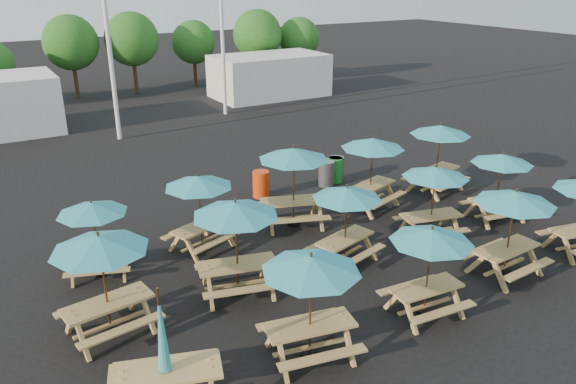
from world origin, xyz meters
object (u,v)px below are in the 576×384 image
picnic_unit_1 (100,249)px  picnic_unit_14 (440,134)px  waste_bin_2 (335,170)px  picnic_unit_8 (294,159)px  picnic_unit_7 (347,198)px  picnic_unit_13 (502,163)px  waste_bin_0 (261,184)px  waste_bin_1 (326,173)px  waste_bin_3 (336,169)px  picnic_unit_0 (165,361)px  picnic_unit_3 (311,271)px  picnic_unit_11 (373,148)px  picnic_unit_4 (236,215)px  picnic_unit_9 (515,203)px  picnic_unit_6 (431,241)px  picnic_unit_10 (435,177)px  picnic_unit_5 (199,186)px  picnic_unit_2 (92,213)px

picnic_unit_1 → picnic_unit_14: picnic_unit_14 is taller
waste_bin_2 → picnic_unit_8: bearing=-142.9°
picnic_unit_7 → picnic_unit_13: size_ratio=1.04×
waste_bin_0 → waste_bin_1: same height
picnic_unit_8 → picnic_unit_13: (5.83, -2.97, -0.28)m
picnic_unit_1 → picnic_unit_13: (12.30, -0.13, -0.17)m
picnic_unit_7 → waste_bin_2: size_ratio=2.45×
picnic_unit_1 → waste_bin_3: size_ratio=2.57×
picnic_unit_0 → waste_bin_3: size_ratio=2.69×
picnic_unit_3 → picnic_unit_11: picnic_unit_11 is taller
picnic_unit_4 → picnic_unit_11: bearing=37.2°
picnic_unit_9 → waste_bin_0: size_ratio=2.51×
picnic_unit_1 → waste_bin_3: (9.94, 5.44, -1.63)m
picnic_unit_1 → picnic_unit_6: (6.54, -2.99, -0.19)m
picnic_unit_13 → waste_bin_3: (-2.36, 5.58, -1.45)m
picnic_unit_8 → waste_bin_2: (3.38, 2.56, -1.73)m
picnic_unit_8 → picnic_unit_10: 4.22m
picnic_unit_3 → picnic_unit_5: bearing=101.1°
picnic_unit_2 → picnic_unit_11: bearing=18.5°
waste_bin_2 → picnic_unit_2: bearing=-164.4°
picnic_unit_3 → picnic_unit_5: 5.70m
picnic_unit_11 → waste_bin_0: bearing=118.0°
picnic_unit_14 → waste_bin_2: size_ratio=2.66×
picnic_unit_2 → picnic_unit_4: size_ratio=0.88×
waste_bin_0 → picnic_unit_10: bearing=-62.8°
picnic_unit_7 → picnic_unit_13: picnic_unit_13 is taller
picnic_unit_4 → waste_bin_2: size_ratio=2.70×
picnic_unit_0 → picnic_unit_2: picnic_unit_0 is taller
picnic_unit_13 → picnic_unit_14: 2.86m
picnic_unit_1 → waste_bin_1: (9.35, 5.22, -1.63)m
picnic_unit_1 → picnic_unit_4: bearing=-6.7°
waste_bin_3 → picnic_unit_11: bearing=-100.5°
picnic_unit_1 → picnic_unit_2: (0.43, 2.76, -0.30)m
picnic_unit_5 → waste_bin_3: bearing=2.3°
picnic_unit_6 → waste_bin_0: picnic_unit_6 is taller
picnic_unit_4 → picnic_unit_0: bearing=-119.8°
picnic_unit_10 → waste_bin_2: 5.64m
picnic_unit_11 → waste_bin_2: picnic_unit_11 is taller
picnic_unit_3 → picnic_unit_10: picnic_unit_3 is taller
picnic_unit_8 → picnic_unit_3: bearing=-98.6°
picnic_unit_9 → picnic_unit_13: (2.62, 2.56, -0.13)m
picnic_unit_14 → waste_bin_1: size_ratio=2.66×
picnic_unit_2 → waste_bin_0: bearing=42.0°
picnic_unit_9 → waste_bin_3: size_ratio=2.51×
picnic_unit_10 → waste_bin_3: 5.69m
waste_bin_0 → picnic_unit_6: bearing=-91.2°
picnic_unit_6 → picnic_unit_14: size_ratio=0.88×
picnic_unit_4 → picnic_unit_13: picnic_unit_4 is taller
picnic_unit_9 → picnic_unit_13: size_ratio=1.07×
picnic_unit_5 → picnic_unit_11: (6.10, -0.05, 0.18)m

